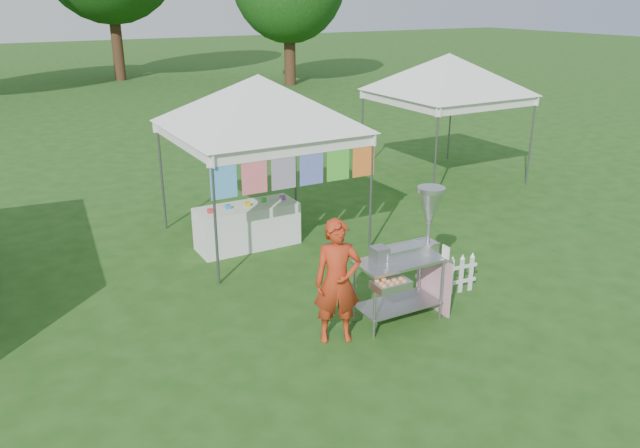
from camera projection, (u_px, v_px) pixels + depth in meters
ground at (368, 318)px, 8.76m from camera, size 120.00×120.00×0.00m
canopy_main at (258, 75)px, 10.58m from camera, size 4.24×4.24×3.45m
canopy_right at (449, 54)px, 14.35m from camera, size 4.24×4.24×3.45m
donut_cart at (413, 245)px, 8.41m from camera, size 1.35×0.89×1.85m
vendor at (337, 282)px, 7.95m from camera, size 0.71×0.60×1.67m
picket_fence at (446, 278)px, 9.32m from camera, size 1.08×0.14×0.56m
display_table at (247, 226)px, 11.13m from camera, size 1.80×0.70×0.77m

